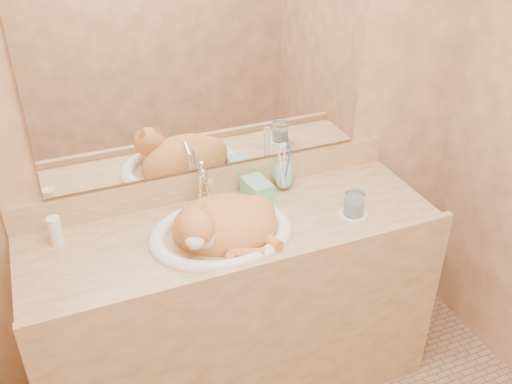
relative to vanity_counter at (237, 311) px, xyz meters
name	(u,v)px	position (x,y,z in m)	size (l,w,h in m)	color
wall_back	(207,104)	(0.00, 0.28, 0.82)	(2.40, 0.02, 2.50)	#9C6A47
vanity_counter	(237,311)	(0.00, 0.00, 0.00)	(1.60, 0.55, 0.85)	#976E43
mirror	(207,70)	(0.00, 0.26, 0.97)	(1.30, 0.02, 0.80)	white
sink_basin	(221,216)	(-0.06, -0.02, 0.51)	(0.53, 0.45, 0.17)	white
faucet	(203,187)	(-0.06, 0.19, 0.52)	(0.05, 0.13, 0.19)	silver
cat	(222,223)	(-0.06, -0.04, 0.49)	(0.40, 0.33, 0.22)	#C26B2C
soap_dispenser	(265,186)	(0.16, 0.09, 0.52)	(0.09, 0.09, 0.20)	#7BC5A3
toothbrush_cup	(284,183)	(0.28, 0.16, 0.47)	(0.10, 0.10, 0.09)	#7BC5A3
toothbrushes	(284,164)	(0.28, 0.16, 0.56)	(0.04, 0.04, 0.24)	white
saucer	(353,215)	(0.46, -0.10, 0.43)	(0.12, 0.12, 0.01)	silver
water_glass	(354,204)	(0.46, -0.10, 0.48)	(0.08, 0.08, 0.09)	silver
lotion_bottle	(55,231)	(-0.63, 0.15, 0.48)	(0.05, 0.05, 0.12)	white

